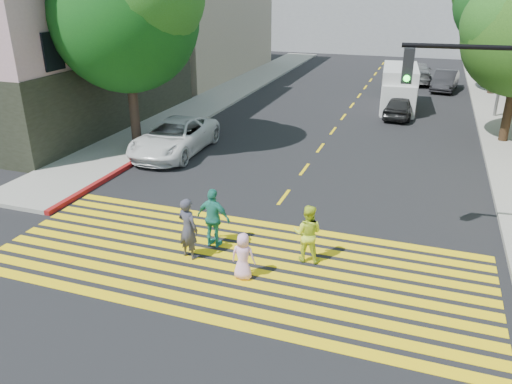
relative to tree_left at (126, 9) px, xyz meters
The scene contains 18 objects.
ground 13.47m from the tree_left, 49.65° to the right, with size 120.00×120.00×0.00m, color black.
sidewalk_left 14.14m from the tree_left, 93.10° to the left, with size 3.00×40.00×0.15m, color gray.
curb_red 6.80m from the tree_left, 74.12° to the right, with size 0.20×8.00×0.16m, color maroon.
crosswalk 12.64m from the tree_left, 45.39° to the right, with size 13.40×5.30×0.01m.
lane_line 16.56m from the tree_left, 59.61° to the left, with size 0.12×34.40×0.01m.
building_left_pink 8.78m from the tree_left, 161.05° to the left, with size 12.10×14.10×11.00m.
building_left_tan 20.54m from the tree_left, 113.53° to the left, with size 12.00×16.00×10.00m, color tan.
tree_left is the anchor object (origin of this frame).
pedestrian_man 11.55m from the tree_left, 51.06° to the right, with size 0.64×0.42×1.77m, color #373746.
pedestrian_woman 13.04m from the tree_left, 36.58° to the right, with size 0.79×0.62×1.63m, color #C9E031.
pedestrian_child 13.05m from the tree_left, 45.89° to the right, with size 0.62×0.40×1.27m, color #F3B2DE.
pedestrian_extra 11.21m from the tree_left, 46.30° to the right, with size 1.03×0.43×1.75m, color teal.
white_sedan 5.60m from the tree_left, ahead, with size 2.45×5.32×1.48m, color silver.
dark_car_near 15.50m from the tree_left, 42.14° to the left, with size 1.49×3.69×1.26m, color black.
silver_car 24.30m from the tree_left, 62.02° to the left, with size 2.05×5.04×1.46m, color gray.
dark_car_parked 23.36m from the tree_left, 54.68° to the left, with size 1.43×4.10×1.35m, color black.
white_van 16.54m from the tree_left, 48.51° to the left, with size 2.34×5.31×2.44m.
street_lamp 19.23m from the tree_left, 35.70° to the left, with size 2.10×0.70×9.40m.
Camera 1 is at (4.40, -9.63, 7.07)m, focal length 35.00 mm.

